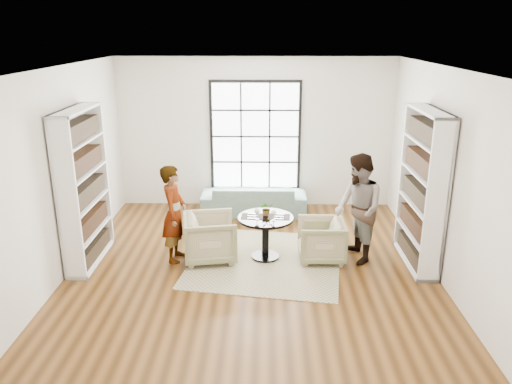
{
  "coord_description": "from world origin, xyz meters",
  "views": [
    {
      "loc": [
        0.19,
        -6.87,
        3.5
      ],
      "look_at": [
        0.06,
        0.4,
        1.11
      ],
      "focal_mm": 35.0,
      "sensor_mm": 36.0,
      "label": 1
    }
  ],
  "objects_px": {
    "sofa": "(254,199)",
    "armchair_left": "(210,238)",
    "pedestal_table": "(266,228)",
    "person_right": "(358,209)",
    "flower_centerpiece": "(267,209)",
    "armchair_right": "(321,240)",
    "wine_glass_left": "(257,211)",
    "wine_glass_right": "(274,213)",
    "person_left": "(174,214)"
  },
  "relations": [
    {
      "from": "sofa",
      "to": "wine_glass_left",
      "type": "distance_m",
      "value": 2.21
    },
    {
      "from": "flower_centerpiece",
      "to": "pedestal_table",
      "type": "bearing_deg",
      "value": -100.58
    },
    {
      "from": "person_left",
      "to": "wine_glass_left",
      "type": "bearing_deg",
      "value": -88.13
    },
    {
      "from": "wine_glass_left",
      "to": "armchair_left",
      "type": "bearing_deg",
      "value": 177.09
    },
    {
      "from": "armchair_right",
      "to": "flower_centerpiece",
      "type": "relative_size",
      "value": 3.24
    },
    {
      "from": "armchair_left",
      "to": "armchair_right",
      "type": "xyz_separation_m",
      "value": [
        1.75,
        0.02,
        -0.04
      ]
    },
    {
      "from": "person_left",
      "to": "wine_glass_right",
      "type": "height_order",
      "value": "person_left"
    },
    {
      "from": "armchair_right",
      "to": "armchair_left",
      "type": "bearing_deg",
      "value": -89.34
    },
    {
      "from": "pedestal_table",
      "to": "armchair_left",
      "type": "distance_m",
      "value": 0.88
    },
    {
      "from": "wine_glass_left",
      "to": "person_left",
      "type": "bearing_deg",
      "value": 178.33
    },
    {
      "from": "sofa",
      "to": "wine_glass_left",
      "type": "bearing_deg",
      "value": 92.53
    },
    {
      "from": "person_left",
      "to": "wine_glass_right",
      "type": "bearing_deg",
      "value": -89.67
    },
    {
      "from": "pedestal_table",
      "to": "wine_glass_left",
      "type": "bearing_deg",
      "value": -141.48
    },
    {
      "from": "person_left",
      "to": "armchair_left",
      "type": "bearing_deg",
      "value": -86.47
    },
    {
      "from": "sofa",
      "to": "person_right",
      "type": "xyz_separation_m",
      "value": [
        1.66,
        -2.08,
        0.56
      ]
    },
    {
      "from": "pedestal_table",
      "to": "flower_centerpiece",
      "type": "bearing_deg",
      "value": 79.42
    },
    {
      "from": "pedestal_table",
      "to": "sofa",
      "type": "height_order",
      "value": "pedestal_table"
    },
    {
      "from": "pedestal_table",
      "to": "sofa",
      "type": "relative_size",
      "value": 0.43
    },
    {
      "from": "person_right",
      "to": "wine_glass_right",
      "type": "relative_size",
      "value": 9.68
    },
    {
      "from": "pedestal_table",
      "to": "armchair_left",
      "type": "xyz_separation_m",
      "value": [
        -0.87,
        -0.07,
        -0.14
      ]
    },
    {
      "from": "person_right",
      "to": "wine_glass_right",
      "type": "height_order",
      "value": "person_right"
    },
    {
      "from": "sofa",
      "to": "wine_glass_left",
      "type": "height_order",
      "value": "wine_glass_left"
    },
    {
      "from": "flower_centerpiece",
      "to": "armchair_right",
      "type": "bearing_deg",
      "value": -8.25
    },
    {
      "from": "person_left",
      "to": "pedestal_table",
      "type": "bearing_deg",
      "value": -83.74
    },
    {
      "from": "person_left",
      "to": "person_right",
      "type": "height_order",
      "value": "person_right"
    },
    {
      "from": "wine_glass_right",
      "to": "person_left",
      "type": "bearing_deg",
      "value": 176.8
    },
    {
      "from": "sofa",
      "to": "armchair_right",
      "type": "bearing_deg",
      "value": 117.97
    },
    {
      "from": "sofa",
      "to": "person_right",
      "type": "height_order",
      "value": "person_right"
    },
    {
      "from": "person_left",
      "to": "flower_centerpiece",
      "type": "height_order",
      "value": "person_left"
    },
    {
      "from": "person_left",
      "to": "person_right",
      "type": "relative_size",
      "value": 0.9
    },
    {
      "from": "flower_centerpiece",
      "to": "sofa",
      "type": "bearing_deg",
      "value": 97.14
    },
    {
      "from": "armchair_left",
      "to": "person_right",
      "type": "relative_size",
      "value": 0.47
    },
    {
      "from": "armchair_left",
      "to": "wine_glass_right",
      "type": "bearing_deg",
      "value": -104.98
    },
    {
      "from": "armchair_right",
      "to": "wine_glass_right",
      "type": "bearing_deg",
      "value": -81.94
    },
    {
      "from": "sofa",
      "to": "armchair_left",
      "type": "bearing_deg",
      "value": 72.95
    },
    {
      "from": "wine_glass_left",
      "to": "flower_centerpiece",
      "type": "height_order",
      "value": "flower_centerpiece"
    },
    {
      "from": "armchair_right",
      "to": "pedestal_table",
      "type": "bearing_deg",
      "value": -93.06
    },
    {
      "from": "pedestal_table",
      "to": "wine_glass_left",
      "type": "distance_m",
      "value": 0.37
    },
    {
      "from": "pedestal_table",
      "to": "wine_glass_right",
      "type": "distance_m",
      "value": 0.37
    },
    {
      "from": "pedestal_table",
      "to": "person_right",
      "type": "height_order",
      "value": "person_right"
    },
    {
      "from": "person_right",
      "to": "wine_glass_right",
      "type": "xyz_separation_m",
      "value": [
        -1.31,
        -0.11,
        -0.03
      ]
    },
    {
      "from": "sofa",
      "to": "person_left",
      "type": "xyz_separation_m",
      "value": [
        -1.19,
        -2.1,
        0.47
      ]
    },
    {
      "from": "armchair_left",
      "to": "sofa",
      "type": "bearing_deg",
      "value": -26.98
    },
    {
      "from": "sofa",
      "to": "armchair_left",
      "type": "relative_size",
      "value": 2.52
    },
    {
      "from": "sofa",
      "to": "flower_centerpiece",
      "type": "xyz_separation_m",
      "value": [
        0.24,
        -1.95,
        0.51
      ]
    },
    {
      "from": "pedestal_table",
      "to": "flower_centerpiece",
      "type": "relative_size",
      "value": 3.91
    },
    {
      "from": "wine_glass_right",
      "to": "pedestal_table",
      "type": "bearing_deg",
      "value": 128.3
    },
    {
      "from": "sofa",
      "to": "armchair_left",
      "type": "distance_m",
      "value": 2.2
    },
    {
      "from": "armchair_left",
      "to": "person_right",
      "type": "height_order",
      "value": "person_right"
    },
    {
      "from": "person_right",
      "to": "flower_centerpiece",
      "type": "xyz_separation_m",
      "value": [
        -1.41,
        0.13,
        -0.05
      ]
    }
  ]
}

